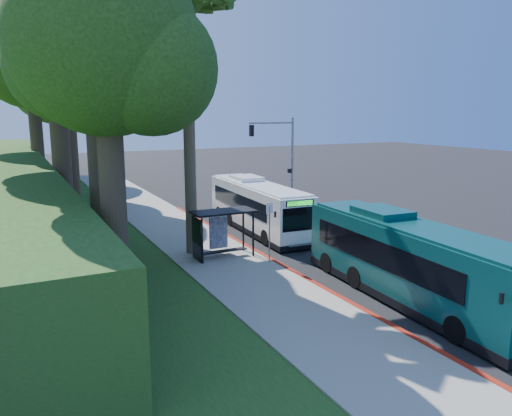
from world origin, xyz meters
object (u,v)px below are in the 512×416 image
bus_shelter (218,225)px  teal_bus (408,260)px  white_bus (257,205)px  pickup (275,203)px

bus_shelter → teal_bus: teal_bus is taller
bus_shelter → white_bus: (4.66, 4.76, -0.20)m
teal_bus → pickup: teal_bus is taller
teal_bus → pickup: bearing=81.5°
teal_bus → white_bus: bearing=93.3°
teal_bus → pickup: 18.18m
teal_bus → pickup: size_ratio=2.17×
bus_shelter → pickup: bus_shelter is taller
bus_shelter → white_bus: white_bus is taller
bus_shelter → teal_bus: size_ratio=0.27×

